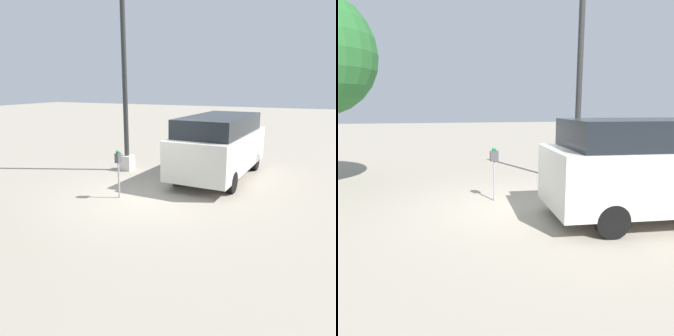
# 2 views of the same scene
# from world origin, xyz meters

# --- Properties ---
(ground_plane) EXTENTS (80.00, 80.00, 0.00)m
(ground_plane) POSITION_xyz_m (0.00, 0.00, 0.00)
(ground_plane) COLOR gray
(parking_meter_near) EXTENTS (0.21, 0.13, 1.36)m
(parking_meter_near) POSITION_xyz_m (-0.48, 0.62, 1.00)
(parking_meter_near) COLOR #9E9EA3
(parking_meter_near) RESTS_ON ground
(lamp_post) EXTENTS (0.44, 0.44, 6.05)m
(lamp_post) POSITION_xyz_m (2.31, 2.05, 2.10)
(lamp_post) COLOR beige
(lamp_post) RESTS_ON ground
(parked_van) EXTENTS (4.97, 2.21, 2.11)m
(parked_van) POSITION_xyz_m (2.76, -1.34, 1.14)
(parked_van) COLOR beige
(parked_van) RESTS_ON ground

